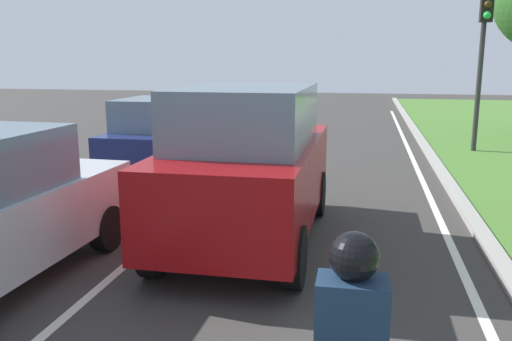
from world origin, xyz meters
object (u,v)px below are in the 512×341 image
object	(u,v)px
car_hatchback_far	(161,137)
traffic_light_near_right	(484,37)
rider_person	(351,325)
car_suv_ahead	(249,164)

from	to	relation	value
car_hatchback_far	traffic_light_near_right	size ratio (longest dim) A/B	0.76
car_hatchback_far	rider_person	size ratio (longest dim) A/B	3.18
car_suv_ahead	car_hatchback_far	bearing A→B (deg)	125.75
car_suv_ahead	rider_person	size ratio (longest dim) A/B	3.87
car_suv_ahead	rider_person	world-z (taller)	car_suv_ahead
rider_person	traffic_light_near_right	bearing A→B (deg)	75.80
rider_person	car_suv_ahead	bearing A→B (deg)	108.25
car_suv_ahead	traffic_light_near_right	xyz separation A→B (m)	(4.69, 8.61, 2.07)
car_hatchback_far	traffic_light_near_right	world-z (taller)	traffic_light_near_right
car_suv_ahead	rider_person	distance (m)	4.83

